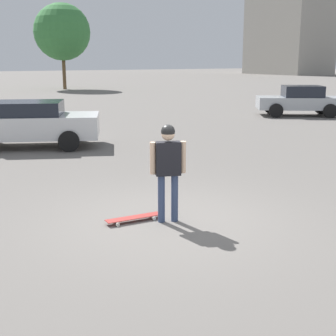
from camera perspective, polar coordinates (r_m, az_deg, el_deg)
name	(u,v)px	position (r m, az deg, el deg)	size (l,w,h in m)	color
ground_plane	(168,221)	(8.06, 0.00, -6.52)	(220.00, 220.00, 0.00)	slate
person	(168,162)	(7.78, 0.00, 0.78)	(0.57, 0.34, 1.67)	#38476B
skateboard	(134,218)	(8.06, -4.21, -6.07)	(1.00, 0.30, 0.08)	#A5332D
car_parked_near	(27,123)	(15.38, -16.86, 5.25)	(4.87, 3.59, 1.44)	silver
car_parked_far	(300,100)	(24.05, 15.83, 7.95)	(4.34, 3.75, 1.46)	#ADB2B7
tree_distant	(62,32)	(45.37, -12.78, 15.87)	(5.13, 5.13, 7.73)	brown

